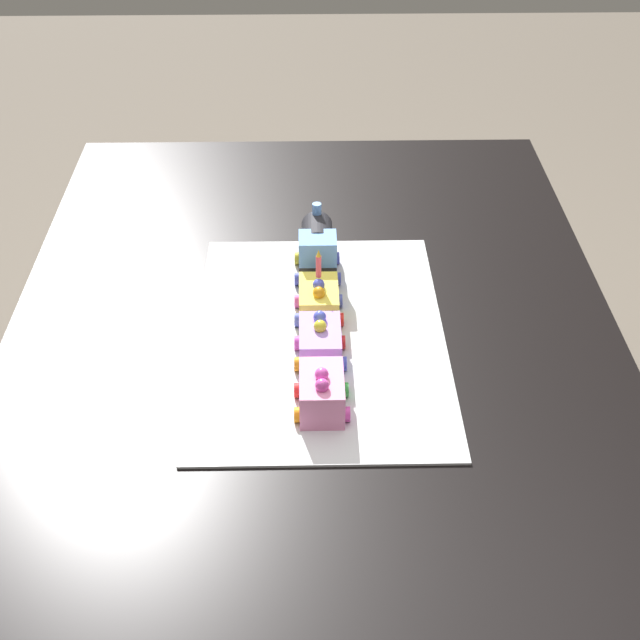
% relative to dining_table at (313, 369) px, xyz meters
% --- Properties ---
extents(ground_plane, '(8.00, 8.00, 0.00)m').
position_rel_dining_table_xyz_m(ground_plane, '(0.00, 0.00, -0.63)').
color(ground_plane, '#6B6054').
extents(dining_table, '(1.40, 1.00, 0.74)m').
position_rel_dining_table_xyz_m(dining_table, '(0.00, 0.00, 0.00)').
color(dining_table, black).
rests_on(dining_table, ground).
extents(cake_board, '(0.60, 0.40, 0.00)m').
position_rel_dining_table_xyz_m(cake_board, '(0.05, 0.01, 0.11)').
color(cake_board, silver).
rests_on(cake_board, dining_table).
extents(cake_locomotive, '(0.14, 0.08, 0.12)m').
position_rel_dining_table_xyz_m(cake_locomotive, '(-0.13, 0.01, 0.16)').
color(cake_locomotive, '#232328').
rests_on(cake_locomotive, cake_board).
extents(cake_car_hopper_lemon, '(0.10, 0.08, 0.07)m').
position_rel_dining_table_xyz_m(cake_car_hopper_lemon, '(-0.00, 0.01, 0.14)').
color(cake_car_hopper_lemon, '#F4E04C').
rests_on(cake_car_hopper_lemon, cake_board).
extents(cake_car_flatbed_lavender, '(0.10, 0.08, 0.07)m').
position_rel_dining_table_xyz_m(cake_car_flatbed_lavender, '(0.12, 0.01, 0.14)').
color(cake_car_flatbed_lavender, '#AD84E0').
rests_on(cake_car_flatbed_lavender, cake_board).
extents(cake_car_gondola_bubblegum, '(0.10, 0.08, 0.07)m').
position_rel_dining_table_xyz_m(cake_car_gondola_bubblegum, '(0.23, 0.01, 0.14)').
color(cake_car_gondola_bubblegum, pink).
rests_on(cake_car_gondola_bubblegum, cake_board).
extents(birthday_candle, '(0.01, 0.01, 0.05)m').
position_rel_dining_table_xyz_m(birthday_candle, '(-0.01, 0.01, 0.21)').
color(birthday_candle, '#F24C59').
rests_on(birthday_candle, cake_car_hopper_lemon).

